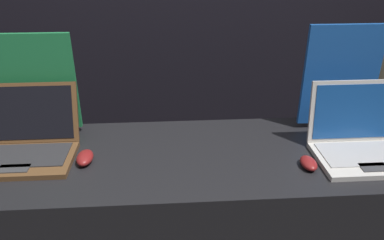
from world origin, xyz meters
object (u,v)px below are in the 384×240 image
laptop_back (359,140)px  mouse_front (85,158)px  mouse_back (309,163)px  promo_stand_front (33,88)px  promo_stand_back (340,81)px  laptop_front (24,141)px

laptop_back → mouse_front: bearing=179.4°
mouse_front → laptop_back: (1.06, -0.01, 0.04)m
mouse_front → mouse_back: (0.84, -0.09, -0.00)m
mouse_front → promo_stand_front: size_ratio=0.25×
laptop_back → promo_stand_back: promo_stand_back is taller
laptop_back → promo_stand_back: (-0.00, 0.24, 0.16)m
laptop_front → promo_stand_back: size_ratio=0.84×
promo_stand_front → laptop_back: promo_stand_front is taller
laptop_front → promo_stand_front: size_ratio=0.89×
laptop_back → mouse_back: (-0.22, -0.08, -0.05)m
mouse_front → laptop_back: 1.06m
promo_stand_front → laptop_front: bearing=-90.0°
mouse_back → laptop_front: bearing=171.2°
mouse_back → mouse_front: bearing=173.7°
laptop_front → promo_stand_front: promo_stand_front is taller
mouse_front → promo_stand_back: bearing=12.3°
laptop_back → mouse_back: laptop_back is taller
mouse_front → laptop_front: bearing=162.9°
laptop_back → promo_stand_front: bearing=168.1°
promo_stand_front → mouse_back: bearing=-18.3°
laptop_back → promo_stand_back: 0.29m
laptop_front → promo_stand_back: bearing=6.9°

